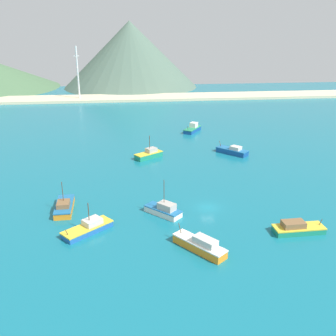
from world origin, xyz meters
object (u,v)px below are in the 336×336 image
Objects in this scene: fishing_boat_6 at (164,210)px; fishing_boat_11 at (200,245)px; fishing_boat_0 at (193,129)px; fishing_boat_7 at (88,228)px; radio_tower at (78,73)px; fishing_boat_9 at (233,151)px; fishing_boat_12 at (149,154)px; fishing_boat_1 at (297,228)px; fishing_boat_2 at (64,206)px.

fishing_boat_6 is 13.60m from fishing_boat_11.
fishing_boat_7 is at bearing -114.57° from fishing_boat_0.
radio_tower reaches higher than fishing_boat_7.
radio_tower reaches higher than fishing_boat_6.
fishing_boat_7 is at bearing -132.72° from fishing_boat_9.
fishing_boat_12 reaches higher than fishing_boat_9.
fishing_boat_7 is (-35.52, 4.28, -0.06)m from fishing_boat_1.
fishing_boat_2 reaches higher than fishing_boat_9.
fishing_boat_0 is 1.00× the size of fishing_boat_7.
fishing_boat_0 is 73.07m from fishing_boat_11.
fishing_boat_0 is 77.72m from radio_tower.
fishing_boat_7 is (-29.33, -64.17, -0.23)m from fishing_boat_0.
radio_tower reaches higher than fishing_boat_2.
fishing_boat_1 is 1.10× the size of fishing_boat_12.
fishing_boat_6 is 0.28× the size of radio_tower.
fishing_boat_7 is 1.00× the size of fishing_boat_11.
fishing_boat_2 is 0.98× the size of fishing_boat_7.
fishing_boat_0 is at bearing 58.08° from fishing_boat_2.
fishing_boat_2 is 0.97× the size of fishing_boat_11.
fishing_boat_9 reaches higher than fishing_boat_1.
fishing_boat_11 is 1.11× the size of fishing_boat_12.
radio_tower is (-27.36, 88.97, 11.81)m from fishing_boat_12.
fishing_boat_1 is at bearing -69.22° from radio_tower.
fishing_boat_6 is at bearing 108.98° from fishing_boat_11.
fishing_boat_12 is (-5.00, 46.35, -0.03)m from fishing_boat_11.
fishing_boat_2 is at bearing 168.42° from fishing_boat_6.
fishing_boat_7 reaches higher than fishing_boat_0.
fishing_boat_9 is (41.43, 30.51, 0.01)m from fishing_boat_2.
fishing_boat_6 is 0.80× the size of fishing_boat_7.
fishing_boat_9 is 0.34× the size of radio_tower.
fishing_boat_6 is 41.15m from fishing_boat_9.
radio_tower is (-9.18, 118.62, 11.92)m from fishing_boat_2.
radio_tower reaches higher than fishing_boat_12.
radio_tower is (-49.93, 131.59, 11.96)m from fishing_boat_1.
fishing_boat_7 is 19.66m from fishing_boat_11.
fishing_boat_2 is 1.01× the size of fishing_boat_9.
fishing_boat_9 is at bearing 56.58° from fishing_boat_6.
fishing_boat_1 is 48.23m from fishing_boat_12.
fishing_boat_6 reaches higher than fishing_boat_9.
fishing_boat_11 reaches higher than fishing_boat_9.
fishing_boat_6 is 0.88× the size of fishing_boat_12.
radio_tower is at bearing 96.46° from fishing_boat_7.
fishing_boat_9 is at bearing 2.10° from fishing_boat_12.
fishing_boat_1 is at bearing -6.88° from fishing_boat_7.
fishing_boat_2 reaches higher than fishing_boat_0.
fishing_boat_2 is at bearing -121.51° from fishing_boat_12.
fishing_boat_6 is (-15.80, -59.32, -0.01)m from fishing_boat_0.
fishing_boat_9 is (22.67, 34.35, -0.10)m from fishing_boat_6.
fishing_boat_1 is at bearing 11.98° from fishing_boat_11.
fishing_boat_1 is 1.02× the size of fishing_boat_9.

